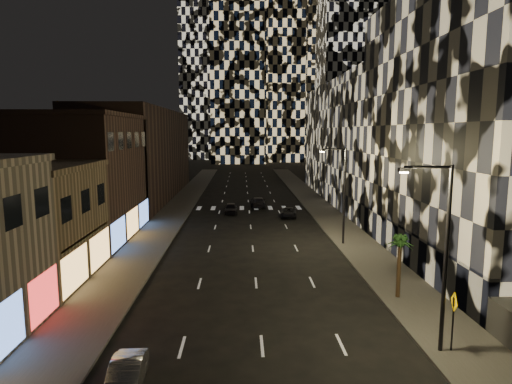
{
  "coord_description": "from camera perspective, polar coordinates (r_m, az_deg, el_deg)",
  "views": [
    {
      "loc": [
        -0.97,
        -9.11,
        10.65
      ],
      "look_at": [
        0.12,
        23.66,
        6.0
      ],
      "focal_mm": 30.0,
      "sensor_mm": 36.0,
      "label": 1
    }
  ],
  "objects": [
    {
      "name": "car_dark_rightlane",
      "position": [
        53.79,
        4.39,
        -2.75
      ],
      "size": [
        2.4,
        4.34,
        1.15
      ],
      "primitive_type": "imported",
      "rotation": [
        0.0,
        0.0,
        -0.12
      ],
      "color": "black",
      "rests_on": "ground"
    },
    {
      "name": "car_dark_oncoming",
      "position": [
        60.48,
        0.27,
        -1.38
      ],
      "size": [
        2.13,
        5.01,
        1.44
      ],
      "primitive_type": "imported",
      "rotation": [
        0.0,
        0.0,
        3.17
      ],
      "color": "black",
      "rests_on": "ground"
    },
    {
      "name": "tower_center_low",
      "position": [
        153.6,
        -2.41,
        21.95
      ],
      "size": [
        18.0,
        18.0,
        95.0
      ],
      "primitive_type": "cube",
      "color": "black",
      "rests_on": "ground"
    },
    {
      "name": "midrise_base",
      "position": [
        37.28,
        19.14,
        -6.59
      ],
      "size": [
        0.6,
        25.0,
        3.0
      ],
      "primitive_type": "cube",
      "color": "#383838",
      "rests_on": "ground"
    },
    {
      "name": "streetlight_far",
      "position": [
        40.56,
        11.4,
        0.41
      ],
      "size": [
        2.55,
        0.25,
        9.0
      ],
      "color": "black",
      "rests_on": "sidewalk_right"
    },
    {
      "name": "midrise_right",
      "position": [
        39.62,
        30.34,
        7.48
      ],
      "size": [
        16.0,
        25.0,
        22.0
      ],
      "primitive_type": "cube",
      "color": "#232326",
      "rests_on": "ground"
    },
    {
      "name": "tower_right_mid",
      "position": [
        153.66,
        12.7,
        22.72
      ],
      "size": [
        20.0,
        20.0,
        100.0
      ],
      "primitive_type": "cube",
      "color": "black",
      "rests_on": "ground"
    },
    {
      "name": "curb_left",
      "position": [
        60.45,
        -8.46,
        -2.09
      ],
      "size": [
        0.2,
        120.0,
        0.15
      ],
      "primitive_type": "cube",
      "color": "#4C4C47",
      "rests_on": "ground"
    },
    {
      "name": "midrise_filler_right",
      "position": [
        69.38,
        15.79,
        6.41
      ],
      "size": [
        16.0,
        40.0,
        18.0
      ],
      "primitive_type": "cube",
      "color": "#232326",
      "rests_on": "ground"
    },
    {
      "name": "sidewalk_left",
      "position": [
        60.73,
        -10.43,
        -2.09
      ],
      "size": [
        4.0,
        120.0,
        0.15
      ],
      "primitive_type": "cube",
      "color": "#47443F",
      "rests_on": "ground"
    },
    {
      "name": "retail_brown",
      "position": [
        45.77,
        -22.41,
        1.63
      ],
      "size": [
        10.0,
        15.0,
        12.0
      ],
      "primitive_type": "cube",
      "color": "#463028",
      "rests_on": "ground"
    },
    {
      "name": "streetlight_near",
      "position": [
        21.92,
        23.51,
        -6.6
      ],
      "size": [
        2.55,
        0.25,
        9.0
      ],
      "color": "black",
      "rests_on": "sidewalk_right"
    },
    {
      "name": "ped_sign",
      "position": [
        23.22,
        24.85,
        -14.15
      ],
      "size": [
        0.24,
        0.96,
        2.93
      ],
      "rotation": [
        0.0,
        0.0,
        -0.2
      ],
      "color": "black",
      "rests_on": "sidewalk_right"
    },
    {
      "name": "palm_tree",
      "position": [
        28.66,
        18.65,
        -6.81
      ],
      "size": [
        2.06,
        2.07,
        4.06
      ],
      "color": "#47331E",
      "rests_on": "sidewalk_right"
    },
    {
      "name": "sidewalk_right",
      "position": [
        61.05,
        8.48,
        -1.99
      ],
      "size": [
        4.0,
        120.0,
        0.15
      ],
      "primitive_type": "cube",
      "color": "#47443F",
      "rests_on": "ground"
    },
    {
      "name": "curb_right",
      "position": [
        60.7,
        6.53,
        -2.01
      ],
      "size": [
        0.2,
        120.0,
        0.15
      ],
      "primitive_type": "cube",
      "color": "#4C4C47",
      "rests_on": "ground"
    },
    {
      "name": "retail_filler_left",
      "position": [
        71.04,
        -15.0,
        4.85
      ],
      "size": [
        10.0,
        40.0,
        14.0
      ],
      "primitive_type": "cube",
      "color": "#463028",
      "rests_on": "ground"
    },
    {
      "name": "retail_tan",
      "position": [
        34.76,
        -29.4,
        -4.02
      ],
      "size": [
        10.0,
        10.0,
        8.0
      ],
      "primitive_type": "cube",
      "color": "#856E50",
      "rests_on": "ground"
    },
    {
      "name": "tower_left_back",
      "position": [
        181.31,
        -5.82,
        23.83
      ],
      "size": [
        24.0,
        24.0,
        120.0
      ],
      "primitive_type": "cube",
      "color": "black",
      "rests_on": "ground"
    },
    {
      "name": "car_dark_midlane",
      "position": [
        56.09,
        -3.37,
        -2.19
      ],
      "size": [
        1.63,
        3.97,
        1.35
      ],
      "primitive_type": "imported",
      "rotation": [
        0.0,
        0.0,
        -0.01
      ],
      "color": "black",
      "rests_on": "ground"
    },
    {
      "name": "car_silver_parked",
      "position": [
        19.96,
        -16.95,
        -22.47
      ],
      "size": [
        1.55,
        3.84,
        1.24
      ],
      "primitive_type": "imported",
      "rotation": [
        0.0,
        0.0,
        0.07
      ],
      "color": "gray",
      "rests_on": "ground"
    }
  ]
}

